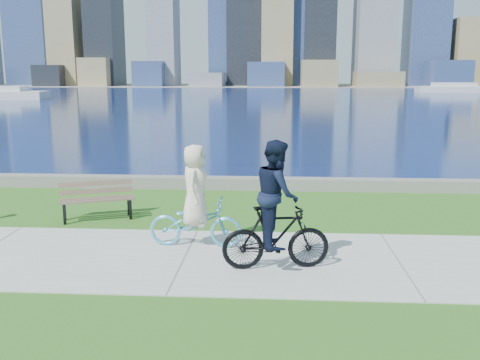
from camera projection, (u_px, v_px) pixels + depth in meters
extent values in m
plane|color=#285B18|center=(184.00, 259.00, 10.09)|extent=(320.00, 320.00, 0.00)
cube|color=#ADADA7|center=(184.00, 258.00, 10.09)|extent=(80.00, 3.50, 0.02)
cube|color=slate|center=(218.00, 183.00, 16.12)|extent=(90.00, 0.50, 0.35)
cube|color=#0C1D50|center=(263.00, 96.00, 80.52)|extent=(320.00, 131.00, 0.01)
cube|color=gray|center=(268.00, 86.00, 137.25)|extent=(320.00, 30.00, 0.12)
cube|color=black|center=(51.00, 76.00, 132.92)|extent=(6.97, 7.42, 5.23)
cube|color=#857651|center=(96.00, 72.00, 130.74)|extent=(7.12, 6.05, 6.91)
cube|color=navy|center=(150.00, 74.00, 131.06)|extent=(7.33, 7.44, 6.13)
cube|color=slate|center=(208.00, 80.00, 130.28)|extent=(7.90, 9.92, 3.36)
cube|color=navy|center=(266.00, 74.00, 129.45)|extent=(8.87, 6.48, 5.92)
cube|color=#857651|center=(319.00, 74.00, 126.37)|extent=(8.18, 9.23, 6.26)
cube|color=#857651|center=(378.00, 79.00, 124.90)|extent=(10.83, 7.15, 3.65)
cube|color=navy|center=(448.00, 74.00, 124.23)|extent=(8.77, 9.28, 6.16)
cube|color=navy|center=(30.00, 33.00, 141.00)|extent=(10.82, 8.83, 27.19)
cube|color=#857651|center=(68.00, 41.00, 136.42)|extent=(7.15, 11.07, 22.72)
cube|color=black|center=(103.00, 6.00, 133.81)|extent=(7.24, 11.68, 39.32)
cube|color=slate|center=(163.00, 24.00, 132.99)|extent=(6.70, 9.65, 30.58)
cube|color=#857651|center=(277.00, 38.00, 134.45)|extent=(7.74, 9.81, 23.85)
cube|color=slate|center=(374.00, 27.00, 132.81)|extent=(8.99, 11.93, 28.83)
cube|color=#857651|center=(475.00, 53.00, 133.85)|extent=(11.53, 9.71, 16.54)
cube|color=silver|center=(454.00, 89.00, 93.06)|extent=(12.60, 3.60, 1.08)
cube|color=silver|center=(454.00, 84.00, 92.89)|extent=(7.20, 2.70, 0.63)
cube|color=black|center=(64.00, 214.00, 12.31)|extent=(0.08, 0.08, 0.48)
cube|color=black|center=(130.00, 209.00, 12.75)|extent=(0.08, 0.08, 0.48)
cube|color=black|center=(65.00, 210.00, 12.67)|extent=(0.08, 0.08, 0.48)
cube|color=black|center=(129.00, 206.00, 13.11)|extent=(0.08, 0.08, 0.48)
cube|color=brown|center=(97.00, 201.00, 12.48)|extent=(1.64, 0.71, 0.04)
cube|color=brown|center=(97.00, 199.00, 12.64)|extent=(1.64, 0.71, 0.04)
cube|color=brown|center=(97.00, 198.00, 12.80)|extent=(1.64, 0.71, 0.04)
cube|color=brown|center=(96.00, 191.00, 12.89)|extent=(1.62, 0.68, 0.12)
cube|color=brown|center=(96.00, 183.00, 12.88)|extent=(1.62, 0.68, 0.12)
imported|color=#5CBFE0|center=(196.00, 222.00, 10.67)|extent=(0.72, 1.89, 0.98)
imported|color=white|center=(195.00, 186.00, 10.52)|extent=(0.55, 0.82, 1.63)
imported|color=black|center=(276.00, 237.00, 9.42)|extent=(0.83, 1.97, 1.15)
imported|color=black|center=(277.00, 194.00, 9.26)|extent=(0.83, 1.00, 1.88)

